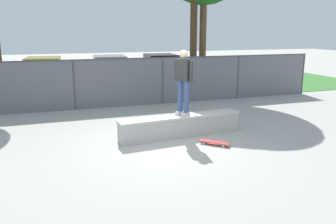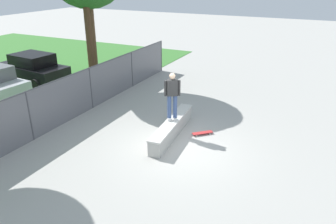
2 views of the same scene
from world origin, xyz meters
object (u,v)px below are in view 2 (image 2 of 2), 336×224
skateboarder (172,95)px  skateboard (202,133)px  car_black (32,68)px  concrete_ledge (172,128)px

skateboarder → skateboard: 1.93m
skateboard → car_black: car_black is taller
car_black → concrete_ledge: bearing=-104.7°
skateboard → car_black: size_ratio=0.17×
skateboard → skateboarder: bearing=114.2°
skateboarder → car_black: 10.11m
concrete_ledge → car_black: 10.15m
concrete_ledge → skateboard: (0.56, -1.03, -0.23)m
skateboarder → car_black: bearing=75.7°
concrete_ledge → car_black: bearing=75.3°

